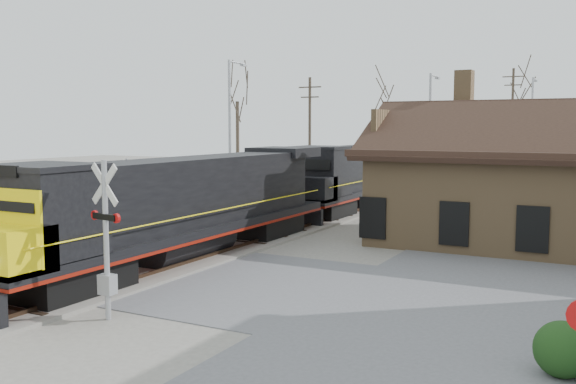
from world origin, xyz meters
name	(u,v)px	position (x,y,z in m)	size (l,w,h in m)	color
ground	(153,271)	(0.00, 0.00, 0.00)	(140.00, 140.00, 0.00)	#9C978D
road	(153,270)	(0.00, 0.00, 0.01)	(60.00, 9.00, 0.03)	#5B5B60
track_main	(325,217)	(0.00, 15.00, 0.07)	(3.40, 90.00, 0.24)	#9C978D
track_siding	(257,212)	(-4.50, 15.00, 0.07)	(3.40, 90.00, 0.24)	#9C978D
depot	(545,191)	(11.99, 12.00, 2.41)	(15.20, 9.31, 7.90)	#97754E
locomotive_lead	(177,206)	(0.00, 1.52, 2.20)	(2.82, 18.87, 4.19)	black
locomotive_trailing	(362,174)	(0.00, 20.66, 2.20)	(2.82, 18.87, 3.96)	black
crossbuck_near	(106,246)	(2.82, -5.22, 2.02)	(1.23, 0.34, 4.34)	#A5A8AD
crossbuck_far	(127,198)	(-6.34, 5.79, 1.75)	(1.00, 0.47, 3.68)	#A5A8AD
hedge_a	(563,349)	(14.09, -3.80, 0.60)	(1.20, 1.20, 1.20)	#173311
streetlight_a	(231,127)	(-6.95, 16.00, 5.20)	(0.25, 2.04, 9.33)	#A5A8AD
streetlight_b	(430,132)	(3.67, 23.34, 4.84)	(0.25, 2.04, 8.62)	#A5A8AD
streetlight_c	(531,128)	(8.02, 37.98, 5.14)	(0.25, 2.04, 9.19)	#A5A8AD
utility_pole_a	(310,131)	(-7.96, 29.31, 4.82)	(2.00, 0.24, 9.20)	#382D23
utility_pole_b	(512,122)	(5.09, 46.86, 5.61)	(2.00, 0.24, 10.76)	#382D23
tree_a	(237,87)	(-15.92, 30.88, 8.67)	(4.97, 4.97, 12.18)	#382D23
tree_b	(386,99)	(-5.14, 39.88, 7.81)	(4.48, 4.48, 10.96)	#382D23
tree_c	(520,88)	(5.97, 45.20, 8.80)	(5.04, 5.04, 12.35)	#382D23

